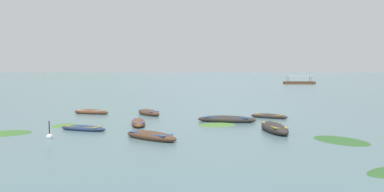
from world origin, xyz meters
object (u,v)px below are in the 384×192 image
(rowboat_5, at_px, (149,113))
(ferry_0, at_px, (299,82))
(mooring_buoy, at_px, (49,137))
(rowboat_3, at_px, (91,112))
(rowboat_1, at_px, (83,128))
(rowboat_7, at_px, (151,136))
(rowboat_2, at_px, (274,128))
(rowboat_4, at_px, (227,119))
(rowboat_0, at_px, (138,123))
(rowboat_6, at_px, (269,116))

(rowboat_5, relative_size, ferry_0, 0.34)
(ferry_0, distance_m, mooring_buoy, 100.26)
(rowboat_3, xyz_separation_m, rowboat_5, (5.32, -0.41, 0.03))
(rowboat_1, height_order, rowboat_7, rowboat_7)
(rowboat_2, xyz_separation_m, rowboat_4, (-3.03, 4.34, -0.04))
(rowboat_0, relative_size, rowboat_6, 1.20)
(ferry_0, height_order, mooring_buoy, ferry_0)
(rowboat_4, relative_size, rowboat_5, 1.46)
(rowboat_7, xyz_separation_m, ferry_0, (24.71, 95.19, 0.27))
(rowboat_2, height_order, rowboat_4, rowboat_2)
(rowboat_7, relative_size, ferry_0, 0.41)
(rowboat_2, relative_size, rowboat_3, 1.20)
(rowboat_0, xyz_separation_m, rowboat_7, (2.04, -5.47, 0.01))
(rowboat_0, distance_m, rowboat_3, 8.92)
(rowboat_4, xyz_separation_m, rowboat_5, (-6.81, 3.96, 0.01))
(rowboat_5, bearing_deg, mooring_buoy, -104.67)
(rowboat_5, relative_size, rowboat_7, 0.83)
(rowboat_6, height_order, rowboat_7, rowboat_7)
(rowboat_4, xyz_separation_m, ferry_0, (20.54, 87.42, 0.26))
(rowboat_4, relative_size, ferry_0, 0.50)
(rowboat_0, bearing_deg, rowboat_6, 27.70)
(rowboat_5, distance_m, rowboat_6, 10.29)
(rowboat_1, height_order, ferry_0, ferry_0)
(rowboat_0, bearing_deg, rowboat_5, 95.48)
(rowboat_5, xyz_separation_m, mooring_buoy, (-3.15, -12.05, -0.09))
(rowboat_2, height_order, mooring_buoy, mooring_buoy)
(rowboat_3, relative_size, mooring_buoy, 3.22)
(rowboat_3, height_order, rowboat_7, rowboat_7)
(rowboat_7, bearing_deg, ferry_0, 75.45)
(rowboat_1, relative_size, ferry_0, 0.38)
(rowboat_4, distance_m, rowboat_5, 7.88)
(rowboat_0, bearing_deg, rowboat_3, 131.58)
(ferry_0, bearing_deg, rowboat_6, -101.44)
(rowboat_4, distance_m, ferry_0, 89.80)
(rowboat_4, distance_m, mooring_buoy, 12.83)
(rowboat_0, xyz_separation_m, rowboat_3, (-5.92, 6.67, -0.01))
(mooring_buoy, bearing_deg, rowboat_3, 99.86)
(rowboat_0, height_order, rowboat_3, rowboat_0)
(rowboat_1, relative_size, rowboat_6, 1.09)
(rowboat_2, bearing_deg, rowboat_3, 150.12)
(ferry_0, bearing_deg, rowboat_1, -107.83)
(mooring_buoy, bearing_deg, rowboat_0, 56.99)
(rowboat_1, xyz_separation_m, mooring_buoy, (-0.78, -3.07, -0.03))
(rowboat_4, height_order, ferry_0, ferry_0)
(rowboat_7, xyz_separation_m, mooring_buoy, (-5.80, -0.31, -0.08))
(rowboat_4, bearing_deg, ferry_0, 76.78)
(rowboat_7, bearing_deg, rowboat_3, 123.26)
(rowboat_1, distance_m, rowboat_2, 12.24)
(rowboat_4, bearing_deg, rowboat_7, -118.21)
(rowboat_4, height_order, rowboat_6, rowboat_4)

